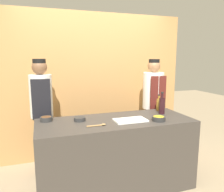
{
  "coord_description": "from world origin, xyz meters",
  "views": [
    {
      "loc": [
        -0.89,
        -2.48,
        1.66
      ],
      "look_at": [
        0.0,
        0.15,
        1.18
      ],
      "focal_mm": 35.0,
      "sensor_mm": 36.0,
      "label": 1
    }
  ],
  "objects_px": {
    "wooden_spoon": "(98,125)",
    "cutting_board": "(130,120)",
    "bottle_wine": "(162,105)",
    "chef_right": "(153,105)",
    "sauce_bowl_yellow": "(159,118)",
    "bottle_vinegar": "(159,104)",
    "chef_left": "(42,113)",
    "sauce_bowl_brown": "(46,119)",
    "sauce_bowl_purple": "(80,119)"
  },
  "relations": [
    {
      "from": "sauce_bowl_purple",
      "to": "bottle_wine",
      "type": "height_order",
      "value": "bottle_wine"
    },
    {
      "from": "sauce_bowl_yellow",
      "to": "chef_left",
      "type": "height_order",
      "value": "chef_left"
    },
    {
      "from": "sauce_bowl_brown",
      "to": "sauce_bowl_purple",
      "type": "relative_size",
      "value": 1.05
    },
    {
      "from": "sauce_bowl_brown",
      "to": "sauce_bowl_purple",
      "type": "height_order",
      "value": "sauce_bowl_brown"
    },
    {
      "from": "wooden_spoon",
      "to": "chef_left",
      "type": "distance_m",
      "value": 1.0
    },
    {
      "from": "chef_left",
      "to": "chef_right",
      "type": "height_order",
      "value": "chef_left"
    },
    {
      "from": "sauce_bowl_brown",
      "to": "bottle_vinegar",
      "type": "height_order",
      "value": "bottle_vinegar"
    },
    {
      "from": "sauce_bowl_brown",
      "to": "bottle_wine",
      "type": "height_order",
      "value": "bottle_wine"
    },
    {
      "from": "cutting_board",
      "to": "chef_left",
      "type": "xyz_separation_m",
      "value": [
        -1.03,
        0.73,
        0.0
      ]
    },
    {
      "from": "sauce_bowl_yellow",
      "to": "bottle_wine",
      "type": "xyz_separation_m",
      "value": [
        0.22,
        0.29,
        0.09
      ]
    },
    {
      "from": "sauce_bowl_yellow",
      "to": "sauce_bowl_brown",
      "type": "xyz_separation_m",
      "value": [
        -1.32,
        0.42,
        0.0
      ]
    },
    {
      "from": "bottle_vinegar",
      "to": "bottle_wine",
      "type": "xyz_separation_m",
      "value": [
        -0.07,
        -0.19,
        0.03
      ]
    },
    {
      "from": "sauce_bowl_yellow",
      "to": "chef_left",
      "type": "distance_m",
      "value": 1.59
    },
    {
      "from": "chef_right",
      "to": "wooden_spoon",
      "type": "bearing_deg",
      "value": -145.0
    },
    {
      "from": "sauce_bowl_yellow",
      "to": "sauce_bowl_purple",
      "type": "relative_size",
      "value": 1.16
    },
    {
      "from": "sauce_bowl_yellow",
      "to": "wooden_spoon",
      "type": "relative_size",
      "value": 0.74
    },
    {
      "from": "cutting_board",
      "to": "bottle_wine",
      "type": "distance_m",
      "value": 0.59
    },
    {
      "from": "chef_left",
      "to": "cutting_board",
      "type": "bearing_deg",
      "value": -35.3
    },
    {
      "from": "bottle_wine",
      "to": "sauce_bowl_purple",
      "type": "bearing_deg",
      "value": 179.1
    },
    {
      "from": "bottle_wine",
      "to": "wooden_spoon",
      "type": "bearing_deg",
      "value": -165.13
    },
    {
      "from": "chef_left",
      "to": "chef_right",
      "type": "distance_m",
      "value": 1.74
    },
    {
      "from": "bottle_vinegar",
      "to": "chef_right",
      "type": "xyz_separation_m",
      "value": [
        0.1,
        0.35,
        -0.09
      ]
    },
    {
      "from": "bottle_vinegar",
      "to": "wooden_spoon",
      "type": "distance_m",
      "value": 1.14
    },
    {
      "from": "sauce_bowl_yellow",
      "to": "bottle_wine",
      "type": "bearing_deg",
      "value": 52.96
    },
    {
      "from": "wooden_spoon",
      "to": "chef_right",
      "type": "relative_size",
      "value": 0.13
    },
    {
      "from": "cutting_board",
      "to": "chef_right",
      "type": "bearing_deg",
      "value": 45.44
    },
    {
      "from": "sauce_bowl_yellow",
      "to": "cutting_board",
      "type": "height_order",
      "value": "sauce_bowl_yellow"
    },
    {
      "from": "bottle_wine",
      "to": "chef_left",
      "type": "distance_m",
      "value": 1.67
    },
    {
      "from": "sauce_bowl_purple",
      "to": "bottle_wine",
      "type": "distance_m",
      "value": 1.15
    },
    {
      "from": "sauce_bowl_yellow",
      "to": "sauce_bowl_purple",
      "type": "distance_m",
      "value": 0.97
    },
    {
      "from": "sauce_bowl_yellow",
      "to": "wooden_spoon",
      "type": "height_order",
      "value": "sauce_bowl_yellow"
    },
    {
      "from": "cutting_board",
      "to": "bottle_wine",
      "type": "xyz_separation_m",
      "value": [
        0.55,
        0.19,
        0.11
      ]
    },
    {
      "from": "wooden_spoon",
      "to": "cutting_board",
      "type": "bearing_deg",
      "value": 9.73
    },
    {
      "from": "wooden_spoon",
      "to": "sauce_bowl_purple",
      "type": "bearing_deg",
      "value": 120.57
    },
    {
      "from": "sauce_bowl_yellow",
      "to": "bottle_wine",
      "type": "height_order",
      "value": "bottle_wine"
    },
    {
      "from": "bottle_vinegar",
      "to": "bottle_wine",
      "type": "distance_m",
      "value": 0.21
    },
    {
      "from": "bottle_wine",
      "to": "chef_left",
      "type": "relative_size",
      "value": 0.19
    },
    {
      "from": "bottle_wine",
      "to": "wooden_spoon",
      "type": "height_order",
      "value": "bottle_wine"
    },
    {
      "from": "chef_right",
      "to": "sauce_bowl_yellow",
      "type": "bearing_deg",
      "value": -114.67
    },
    {
      "from": "sauce_bowl_yellow",
      "to": "chef_left",
      "type": "xyz_separation_m",
      "value": [
        -1.36,
        0.83,
        -0.02
      ]
    },
    {
      "from": "cutting_board",
      "to": "sauce_bowl_brown",
      "type": "bearing_deg",
      "value": 161.81
    },
    {
      "from": "sauce_bowl_purple",
      "to": "cutting_board",
      "type": "distance_m",
      "value": 0.63
    },
    {
      "from": "cutting_board",
      "to": "chef_left",
      "type": "relative_size",
      "value": 0.24
    },
    {
      "from": "chef_right",
      "to": "sauce_bowl_purple",
      "type": "bearing_deg",
      "value": -158.23
    },
    {
      "from": "sauce_bowl_yellow",
      "to": "wooden_spoon",
      "type": "xyz_separation_m",
      "value": [
        -0.76,
        0.03,
        -0.02
      ]
    },
    {
      "from": "chef_right",
      "to": "bottle_wine",
      "type": "bearing_deg",
      "value": -106.77
    },
    {
      "from": "bottle_vinegar",
      "to": "bottle_wine",
      "type": "bearing_deg",
      "value": -108.97
    },
    {
      "from": "sauce_bowl_yellow",
      "to": "chef_right",
      "type": "relative_size",
      "value": 0.1
    },
    {
      "from": "cutting_board",
      "to": "sauce_bowl_purple",
      "type": "bearing_deg",
      "value": 160.88
    },
    {
      "from": "bottle_wine",
      "to": "wooden_spoon",
      "type": "xyz_separation_m",
      "value": [
        -0.98,
        -0.26,
        -0.11
      ]
    }
  ]
}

